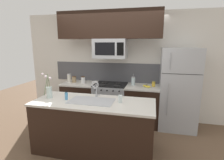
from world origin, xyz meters
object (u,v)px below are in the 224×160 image
object	(u,v)px
storage_jar_short	(83,80)
flower_vase	(49,91)
stove_range	(111,102)
french_press	(133,81)
microwave	(110,49)
coffee_tin	(154,84)
storage_jar_tall	(69,78)
storage_jar_medium	(74,79)
sink_faucet	(95,87)
refrigerator	(178,89)
drinking_glass	(120,99)
banana_bunch	(147,86)
dish_soap_bottle	(66,96)

from	to	relation	value
storage_jar_short	flower_vase	bearing A→B (deg)	-95.81
stove_range	french_press	size ratio (longest dim) A/B	3.48
microwave	coffee_tin	distance (m)	1.27
storage_jar_tall	storage_jar_short	xyz separation A→B (m)	(0.38, -0.02, -0.02)
microwave	storage_jar_medium	size ratio (longest dim) A/B	4.95
flower_vase	storage_jar_medium	bearing A→B (deg)	95.53
sink_faucet	french_press	bearing A→B (deg)	63.11
stove_range	french_press	xyz separation A→B (m)	(0.53, 0.06, 0.55)
microwave	refrigerator	world-z (taller)	microwave
storage_jar_short	flower_vase	distance (m)	1.27
french_press	microwave	bearing A→B (deg)	-171.31
microwave	storage_jar_medium	bearing A→B (deg)	176.52
sink_faucet	drinking_glass	bearing A→B (deg)	-19.65
stove_range	refrigerator	world-z (taller)	refrigerator
sink_faucet	drinking_glass	distance (m)	0.54
refrigerator	banana_bunch	distance (m)	0.68
stove_range	flower_vase	world-z (taller)	flower_vase
storage_jar_tall	storage_jar_short	distance (m)	0.38
sink_faucet	coffee_tin	bearing A→B (deg)	46.74
storage_jar_medium	storage_jar_short	world-z (taller)	storage_jar_short
coffee_tin	dish_soap_bottle	xyz separation A→B (m)	(-1.48, -1.32, 0.01)
refrigerator	storage_jar_short	xyz separation A→B (m)	(-2.22, -0.01, 0.10)
storage_jar_short	french_press	size ratio (longest dim) A/B	0.62
storage_jar_tall	dish_soap_bottle	bearing A→B (deg)	-65.12
storage_jar_medium	dish_soap_bottle	world-z (taller)	dish_soap_bottle
refrigerator	dish_soap_bottle	distance (m)	2.39
coffee_tin	drinking_glass	world-z (taller)	drinking_glass
sink_faucet	storage_jar_short	bearing A→B (deg)	122.92
microwave	storage_jar_short	bearing A→B (deg)	177.47
stove_range	sink_faucet	size ratio (longest dim) A/B	3.04
refrigerator	dish_soap_bottle	xyz separation A→B (m)	(-2.00, -1.29, 0.09)
refrigerator	dish_soap_bottle	world-z (taller)	refrigerator
microwave	storage_jar_tall	bearing A→B (deg)	177.37
stove_range	microwave	size ratio (longest dim) A/B	1.25
microwave	storage_jar_medium	xyz separation A→B (m)	(-0.95, 0.06, -0.77)
microwave	drinking_glass	world-z (taller)	microwave
banana_bunch	storage_jar_short	bearing A→B (deg)	177.36
microwave	banana_bunch	size ratio (longest dim) A/B	3.91
microwave	drinking_glass	size ratio (longest dim) A/B	5.95
french_press	flower_vase	world-z (taller)	flower_vase
storage_jar_medium	banana_bunch	distance (m)	1.80
microwave	coffee_tin	xyz separation A→B (m)	(1.00, 0.07, -0.79)
drinking_glass	sink_faucet	bearing A→B (deg)	160.35
banana_bunch	french_press	xyz separation A→B (m)	(-0.32, 0.12, 0.08)
microwave	dish_soap_bottle	distance (m)	1.55
stove_range	sink_faucet	distance (m)	1.22
storage_jar_tall	drinking_glass	xyz separation A→B (m)	(1.55, -1.24, -0.04)
storage_jar_short	drinking_glass	xyz separation A→B (m)	(1.17, -1.22, -0.02)
storage_jar_medium	french_press	xyz separation A→B (m)	(1.48, 0.02, 0.02)
storage_jar_short	dish_soap_bottle	distance (m)	1.30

